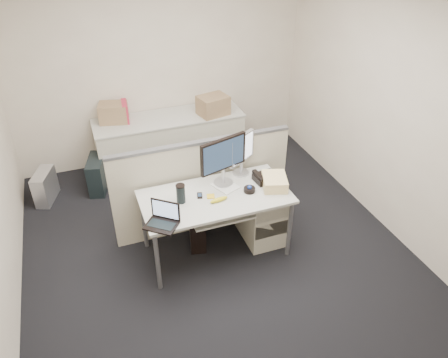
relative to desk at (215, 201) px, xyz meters
name	(u,v)px	position (x,y,z in m)	size (l,w,h in m)	color
floor	(216,250)	(0.00, 0.00, -0.67)	(4.00, 4.50, 0.01)	black
wall_back	(159,66)	(0.00, 2.25, 0.69)	(4.00, 0.02, 2.70)	beige
wall_front	(356,334)	(0.00, -2.25, 0.69)	(4.00, 0.02, 2.70)	beige
wall_right	(393,110)	(2.00, 0.00, 0.69)	(0.02, 4.50, 2.70)	beige
desk	(215,201)	(0.00, 0.00, 0.00)	(1.50, 0.75, 0.73)	beige
keyboard_tray	(222,215)	(0.00, -0.18, -0.04)	(0.62, 0.32, 0.02)	beige
drawer_pedestal	(261,213)	(0.55, 0.05, -0.34)	(0.40, 0.55, 0.65)	#B5B29A
cubicle_partition	(202,187)	(0.00, 0.45, -0.11)	(2.00, 0.06, 1.10)	beige
back_counter	(170,142)	(0.00, 1.93, -0.30)	(2.00, 0.60, 0.72)	#B5B29A
monitor_main	(223,162)	(0.15, 0.18, 0.33)	(0.53, 0.20, 0.53)	black
monitor_small	(241,155)	(0.40, 0.30, 0.29)	(0.38, 0.19, 0.46)	#B7B7BC
laptop	(161,217)	(-0.62, -0.28, 0.17)	(0.28, 0.21, 0.21)	black
trackball	(249,190)	(0.35, -0.05, 0.09)	(0.12, 0.12, 0.05)	black
desk_phone	(265,178)	(0.59, 0.08, 0.10)	(0.23, 0.19, 0.07)	black
paper_stack	(225,186)	(0.15, 0.12, 0.07)	(0.20, 0.26, 0.01)	silver
sticky_pad	(211,196)	(-0.05, 0.00, 0.07)	(0.08, 0.08, 0.01)	yellow
travel_mug	(181,194)	(-0.35, 0.02, 0.16)	(0.09, 0.09, 0.19)	black
banana	(219,200)	(0.00, -0.10, 0.09)	(0.19, 0.05, 0.04)	#FFFD31
cellphone	(200,195)	(-0.15, 0.05, 0.07)	(0.05, 0.10, 0.01)	black
manila_folders	(274,182)	(0.63, -0.05, 0.12)	(0.24, 0.31, 0.12)	#F4E197
keyboard	(225,209)	(0.05, -0.14, -0.02)	(0.45, 0.16, 0.03)	black
pc_tower_desk	(197,228)	(-0.15, 0.20, -0.47)	(0.16, 0.41, 0.38)	black
pc_tower_spare_dark	(98,174)	(-1.05, 1.65, -0.44)	(0.19, 0.48, 0.45)	black
pc_tower_spare_silver	(45,186)	(-1.70, 1.63, -0.46)	(0.17, 0.43, 0.40)	#B7B7BC
cardboard_box_left	(114,113)	(-0.70, 2.05, 0.19)	(0.36, 0.27, 0.27)	#9F895D
cardboard_box_right	(213,106)	(0.60, 1.81, 0.20)	(0.39, 0.30, 0.28)	#9F895D
red_binder	(125,112)	(-0.55, 2.03, 0.19)	(0.07, 0.29, 0.27)	#BC253D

